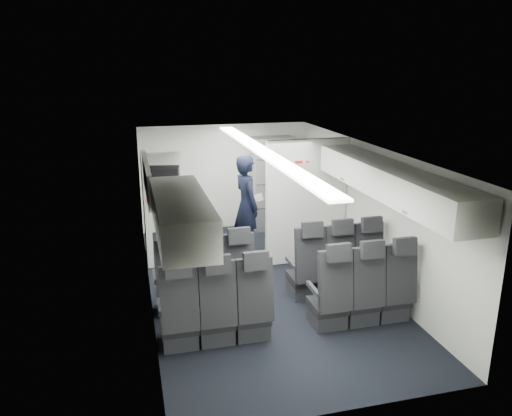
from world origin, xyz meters
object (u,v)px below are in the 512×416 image
galley_unit (273,183)px  boarding_door (147,207)px  seat_row_mid (292,304)px  flight_attendant (247,206)px  seat_row_front (272,276)px  carry_on_bag (164,176)px

galley_unit → boarding_door: size_ratio=1.02×
seat_row_mid → flight_attendant: flight_attendant is taller
seat_row_front → flight_attendant: 1.99m
seat_row_front → flight_attendant: size_ratio=1.84×
seat_row_mid → boarding_door: (-1.64, 2.99, 0.55)m
seat_row_mid → boarding_door: boarding_door is taller
boarding_door → galley_unit: bearing=24.3°
seat_row_front → boarding_door: size_ratio=1.79×
seat_row_front → boarding_door: boarding_door is taller
seat_row_front → carry_on_bag: bearing=159.3°
flight_attendant → boarding_door: bearing=75.2°
seat_row_front → flight_attendant: flight_attendant is taller
boarding_door → carry_on_bag: carry_on_bag is taller
boarding_door → flight_attendant: boarding_door is taller
seat_row_mid → seat_row_front: bearing=90.0°
seat_row_front → carry_on_bag: 2.08m
galley_unit → seat_row_mid: bearing=-102.9°
seat_row_mid → galley_unit: 4.30m
seat_row_front → galley_unit: galley_unit is taller
seat_row_mid → galley_unit: (0.95, 4.15, 0.55)m
galley_unit → flight_attendant: (-0.86, -1.33, -0.04)m
seat_row_front → carry_on_bag: size_ratio=8.07×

